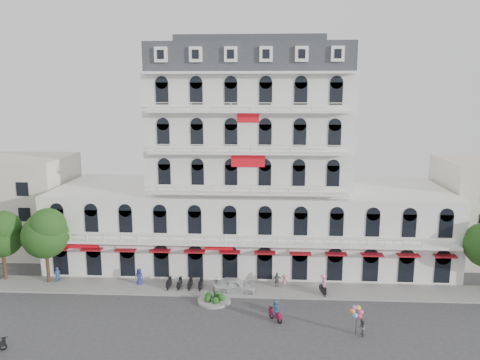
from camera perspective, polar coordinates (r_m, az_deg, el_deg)
name	(u,v)px	position (r m, az deg, el deg)	size (l,w,h in m)	color
ground	(242,335)	(41.20, 0.25, -18.33)	(120.00, 120.00, 0.00)	#38383A
sidewalk	(246,289)	(49.22, 0.80, -13.14)	(53.00, 4.00, 0.16)	gray
main_building	(250,178)	(54.90, 1.22, 0.21)	(45.00, 15.00, 25.80)	silver
flank_building_west	(14,204)	(65.88, -25.84, -2.61)	(14.00, 10.00, 12.00)	beige
traffic_island	(214,299)	(46.63, -3.17, -14.34)	(3.20, 3.20, 1.60)	gray
parked_scooter_row	(185,289)	(49.71, -6.74, -13.07)	(4.40, 1.80, 1.10)	black
tree_west_outer	(2,233)	(55.64, -27.06, -5.74)	(4.50, 4.48, 7.76)	#382314
tree_west_inner	(45,232)	(52.80, -22.64, -5.85)	(4.76, 4.76, 8.25)	#382314
parked_car	(235,285)	(48.44, -0.65, -12.69)	(1.75, 4.36, 1.48)	silver
rider_east	(276,311)	(42.97, 4.36, -15.58)	(1.21, 1.40, 2.02)	maroon
rider_center	(323,284)	(48.34, 10.08, -12.37)	(0.84, 1.69, 2.22)	black
pedestrian_left	(139,277)	(51.01, -12.19, -11.48)	(0.90, 0.59, 1.85)	navy
pedestrian_mid	(277,280)	(49.35, 4.54, -12.12)	(1.01, 0.42, 1.73)	#505257
pedestrian_right	(284,282)	(49.42, 5.41, -12.24)	(0.98, 0.56, 1.51)	#BB6373
pedestrian_far	(58,275)	(53.93, -21.34, -10.77)	(0.66, 0.43, 1.81)	navy
balloon_vendor	(359,321)	(41.71, 14.35, -16.27)	(1.33, 1.24, 2.45)	#4E4F55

